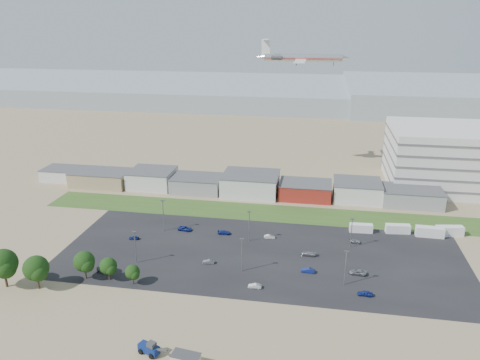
% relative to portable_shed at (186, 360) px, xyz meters
% --- Properties ---
extents(ground, '(700.00, 700.00, 0.00)m').
position_rel_portable_shed_xyz_m(ground, '(3.64, 30.37, -1.46)').
color(ground, '#817152').
rests_on(ground, ground).
extents(parking_lot, '(120.00, 50.00, 0.01)m').
position_rel_portable_shed_xyz_m(parking_lot, '(8.64, 50.37, -1.46)').
color(parking_lot, black).
rests_on(parking_lot, ground).
extents(grass_strip, '(160.00, 16.00, 0.02)m').
position_rel_portable_shed_xyz_m(grass_strip, '(3.64, 82.37, -1.45)').
color(grass_strip, '#32531F').
rests_on(grass_strip, ground).
extents(hills_backdrop, '(700.00, 200.00, 9.00)m').
position_rel_portable_shed_xyz_m(hills_backdrop, '(43.64, 345.37, 3.04)').
color(hills_backdrop, gray).
rests_on(hills_backdrop, ground).
extents(building_row, '(170.00, 20.00, 8.00)m').
position_rel_portable_shed_xyz_m(building_row, '(-13.36, 101.37, 2.54)').
color(building_row, silver).
rests_on(building_row, ground).
extents(portable_shed, '(6.17, 3.77, 2.93)m').
position_rel_portable_shed_xyz_m(portable_shed, '(0.00, 0.00, 0.00)').
color(portable_shed, beige).
rests_on(portable_shed, ground).
extents(telehandler, '(7.83, 4.93, 3.10)m').
position_rel_portable_shed_xyz_m(telehandler, '(-8.76, 2.43, 0.08)').
color(telehandler, navy).
rests_on(telehandler, ground).
extents(box_trailer_a, '(7.59, 2.70, 2.81)m').
position_rel_portable_shed_xyz_m(box_trailer_a, '(39.26, 71.52, -0.06)').
color(box_trailer_a, silver).
rests_on(box_trailer_a, ground).
extents(box_trailer_b, '(8.03, 3.18, 2.94)m').
position_rel_portable_shed_xyz_m(box_trailer_b, '(51.15, 72.91, 0.00)').
color(box_trailer_b, silver).
rests_on(box_trailer_b, ground).
extents(box_trailer_c, '(8.84, 2.96, 3.29)m').
position_rel_portable_shed_xyz_m(box_trailer_c, '(60.96, 71.85, 0.18)').
color(box_trailer_c, silver).
rests_on(box_trailer_c, ground).
extents(box_trailer_d, '(8.97, 4.08, 3.24)m').
position_rel_portable_shed_xyz_m(box_trailer_d, '(67.44, 73.70, 0.16)').
color(box_trailer_d, silver).
rests_on(box_trailer_d, ground).
extents(tree_far_left, '(8.06, 8.06, 12.09)m').
position_rel_portable_shed_xyz_m(tree_far_left, '(-54.98, 20.85, 4.58)').
color(tree_far_left, black).
rests_on(tree_far_left, ground).
extents(tree_left, '(7.02, 7.02, 10.54)m').
position_rel_portable_shed_xyz_m(tree_left, '(-46.12, 21.48, 3.80)').
color(tree_left, black).
rests_on(tree_left, ground).
extents(tree_mid, '(6.04, 6.04, 9.06)m').
position_rel_portable_shed_xyz_m(tree_mid, '(-36.43, 28.34, 3.06)').
color(tree_mid, black).
rests_on(tree_mid, ground).
extents(tree_right, '(4.95, 4.95, 7.42)m').
position_rel_portable_shed_xyz_m(tree_right, '(-29.78, 28.72, 2.25)').
color(tree_right, black).
rests_on(tree_right, ground).
extents(tree_near, '(4.18, 4.18, 6.27)m').
position_rel_portable_shed_xyz_m(tree_near, '(-22.67, 27.92, 1.67)').
color(tree_near, black).
rests_on(tree_near, ground).
extents(lightpole_front_l, '(1.17, 0.49, 9.91)m').
position_rel_portable_shed_xyz_m(lightpole_front_l, '(-26.18, 39.00, 3.49)').
color(lightpole_front_l, slate).
rests_on(lightpole_front_l, ground).
extents(lightpole_front_m, '(1.18, 0.49, 9.99)m').
position_rel_portable_shed_xyz_m(lightpole_front_m, '(4.70, 39.64, 3.53)').
color(lightpole_front_m, slate).
rests_on(lightpole_front_m, ground).
extents(lightpole_front_r, '(1.17, 0.49, 9.93)m').
position_rel_portable_shed_xyz_m(lightpole_front_r, '(32.69, 37.24, 3.50)').
color(lightpole_front_r, slate).
rests_on(lightpole_front_r, ground).
extents(lightpole_back_l, '(1.27, 0.53, 10.80)m').
position_rel_portable_shed_xyz_m(lightpole_back_l, '(-25.38, 61.27, 3.94)').
color(lightpole_back_l, slate).
rests_on(lightpole_back_l, ground).
extents(lightpole_back_m, '(1.20, 0.50, 10.17)m').
position_rel_portable_shed_xyz_m(lightpole_back_m, '(3.79, 58.51, 3.62)').
color(lightpole_back_m, slate).
rests_on(lightpole_back_m, ground).
extents(lightpole_back_r, '(1.12, 0.47, 9.52)m').
position_rel_portable_shed_xyz_m(lightpole_back_r, '(35.30, 59.81, 3.30)').
color(lightpole_back_r, slate).
rests_on(lightpole_back_r, ground).
extents(airliner, '(40.92, 27.91, 12.09)m').
position_rel_portable_shed_xyz_m(airliner, '(15.04, 135.28, 49.70)').
color(airliner, silver).
extents(parked_car_0, '(4.90, 2.64, 1.31)m').
position_rel_portable_shed_xyz_m(parked_car_0, '(36.53, 43.32, -0.81)').
color(parked_car_0, '#A5A5AA').
rests_on(parked_car_0, ground).
extents(parked_car_1, '(3.91, 1.56, 1.27)m').
position_rel_portable_shed_xyz_m(parked_car_1, '(22.98, 42.01, -0.83)').
color(parked_car_1, navy).
rests_on(parked_car_1, ground).
extents(parked_car_2, '(3.86, 1.75, 1.29)m').
position_rel_portable_shed_xyz_m(parked_car_2, '(37.76, 32.85, -0.82)').
color(parked_car_2, navy).
rests_on(parked_car_2, ground).
extents(parked_car_4, '(3.59, 1.61, 1.14)m').
position_rel_portable_shed_xyz_m(parked_car_4, '(-5.51, 42.10, -0.89)').
color(parked_car_4, '#595B5E').
rests_on(parked_car_4, ground).
extents(parked_car_5, '(3.28, 1.40, 1.11)m').
position_rel_portable_shed_xyz_m(parked_car_5, '(-32.82, 53.26, -0.91)').
color(parked_car_5, navy).
rests_on(parked_car_5, ground).
extents(parked_car_6, '(4.37, 1.94, 1.25)m').
position_rel_portable_shed_xyz_m(parked_car_6, '(-5.05, 62.02, -0.84)').
color(parked_car_6, navy).
rests_on(parked_car_6, ground).
extents(parked_car_8, '(3.56, 1.44, 1.21)m').
position_rel_portable_shed_xyz_m(parked_car_8, '(36.81, 62.84, -0.86)').
color(parked_car_8, '#A5A5AA').
rests_on(parked_car_8, ground).
extents(parked_car_9, '(4.96, 2.78, 1.31)m').
position_rel_portable_shed_xyz_m(parked_car_9, '(-18.58, 62.54, -0.81)').
color(parked_car_9, navy).
rests_on(parked_car_9, ground).
extents(parked_car_10, '(4.71, 2.33, 1.32)m').
position_rel_portable_shed_xyz_m(parked_car_10, '(-32.84, 32.28, -0.81)').
color(parked_car_10, '#595B5E').
rests_on(parked_car_10, ground).
extents(parked_car_11, '(3.68, 1.63, 1.17)m').
position_rel_portable_shed_xyz_m(parked_car_11, '(9.99, 61.52, -0.88)').
color(parked_car_11, silver).
rests_on(parked_car_11, ground).
extents(parked_car_12, '(4.41, 2.01, 1.25)m').
position_rel_portable_shed_xyz_m(parked_car_12, '(22.72, 51.92, -0.84)').
color(parked_car_12, '#A5A5AA').
rests_on(parked_car_12, ground).
extents(parked_car_13, '(3.57, 1.38, 1.16)m').
position_rel_portable_shed_xyz_m(parked_car_13, '(9.53, 31.56, -0.89)').
color(parked_car_13, silver).
rests_on(parked_car_13, ground).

